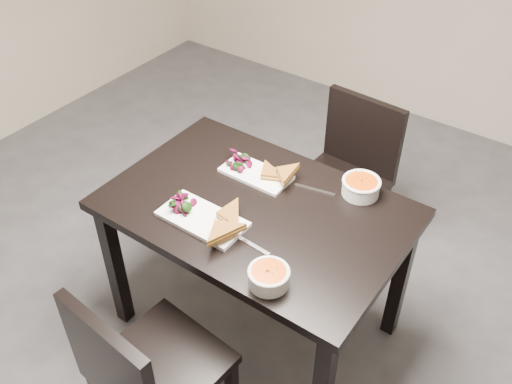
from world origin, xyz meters
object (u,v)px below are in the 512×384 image
at_px(table, 256,224).
at_px(chair_far, 348,170).
at_px(soup_bowl_near, 269,276).
at_px(chair_near, 143,370).
at_px(plate_far, 256,174).
at_px(plate_near, 202,219).
at_px(soup_bowl_far, 361,186).

xyz_separation_m(table, chair_far, (0.04, 0.75, -0.17)).
bearing_deg(table, soup_bowl_near, -48.45).
bearing_deg(chair_near, plate_far, 103.26).
bearing_deg(plate_far, plate_near, -90.24).
bearing_deg(plate_near, chair_far, 80.35).
bearing_deg(plate_far, chair_far, 74.90).
xyz_separation_m(plate_near, soup_bowl_far, (0.42, 0.51, 0.03)).
xyz_separation_m(plate_near, soup_bowl_near, (0.39, -0.11, 0.03)).
relative_size(chair_near, soup_bowl_far, 5.31).
bearing_deg(soup_bowl_far, soup_bowl_near, -92.84).
bearing_deg(plate_near, table, 59.17).
xyz_separation_m(plate_near, plate_far, (0.00, 0.36, -0.00)).
xyz_separation_m(table, soup_bowl_near, (0.27, -0.31, 0.14)).
xyz_separation_m(chair_near, soup_bowl_near, (0.26, 0.39, 0.30)).
xyz_separation_m(table, plate_far, (-0.12, 0.16, 0.11)).
height_order(chair_near, soup_bowl_far, chair_near).
bearing_deg(table, chair_far, 86.61).
relative_size(plate_near, plate_far, 1.15).
distance_m(chair_far, soup_bowl_far, 0.60).
xyz_separation_m(chair_far, plate_near, (-0.16, -0.95, 0.27)).
bearing_deg(chair_near, table, 95.90).
distance_m(chair_far, soup_bowl_near, 1.13).
bearing_deg(soup_bowl_near, plate_far, 129.62).
xyz_separation_m(table, soup_bowl_far, (0.31, 0.31, 0.14)).
relative_size(chair_near, plate_far, 2.81).
xyz_separation_m(chair_far, soup_bowl_far, (0.26, -0.44, 0.31)).
bearing_deg(soup_bowl_far, table, -134.58).
distance_m(plate_near, plate_far, 0.36).
bearing_deg(soup_bowl_near, chair_near, -123.58).
distance_m(chair_near, soup_bowl_near, 0.56).
relative_size(table, chair_far, 1.41).
distance_m(soup_bowl_near, soup_bowl_far, 0.62).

